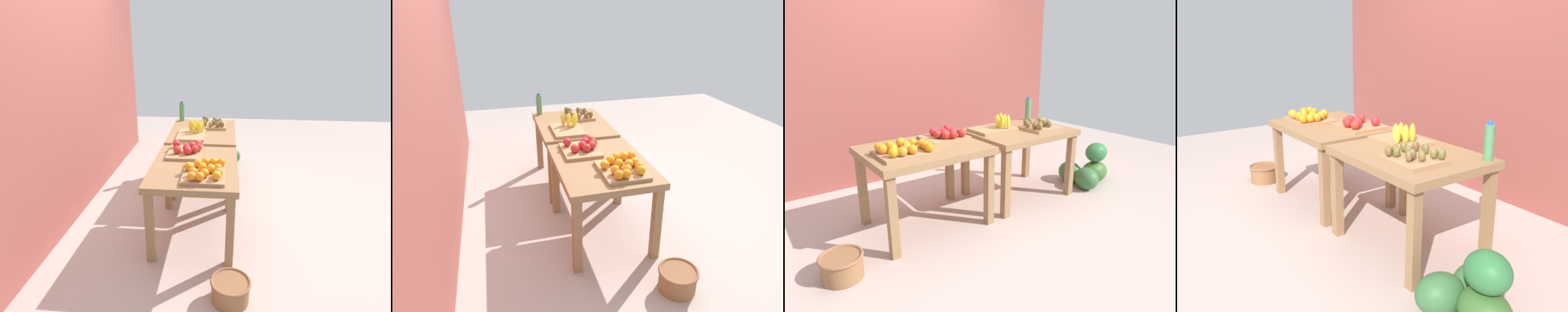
# 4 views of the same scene
# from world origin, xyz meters

# --- Properties ---
(ground_plane) EXTENTS (8.00, 8.00, 0.00)m
(ground_plane) POSITION_xyz_m (0.00, 0.00, 0.00)
(ground_plane) COLOR #B7A299
(back_wall) EXTENTS (4.40, 0.12, 3.00)m
(back_wall) POSITION_xyz_m (0.00, 1.35, 1.50)
(back_wall) COLOR brown
(back_wall) RESTS_ON ground_plane
(display_table_left) EXTENTS (1.04, 0.80, 0.74)m
(display_table_left) POSITION_xyz_m (-0.56, 0.00, 0.63)
(display_table_left) COLOR #916A45
(display_table_left) RESTS_ON ground_plane
(display_table_right) EXTENTS (1.04, 0.80, 0.74)m
(display_table_right) POSITION_xyz_m (0.56, 0.00, 0.63)
(display_table_right) COLOR #916A45
(display_table_right) RESTS_ON ground_plane
(orange_bin) EXTENTS (0.44, 0.38, 0.11)m
(orange_bin) POSITION_xyz_m (-0.79, -0.11, 0.78)
(orange_bin) COLOR #AA7E54
(orange_bin) RESTS_ON display_table_left
(apple_bin) EXTENTS (0.40, 0.35, 0.11)m
(apple_bin) POSITION_xyz_m (-0.28, 0.10, 0.78)
(apple_bin) COLOR #AA7E54
(apple_bin) RESTS_ON display_table_left
(banana_crate) EXTENTS (0.44, 0.32, 0.17)m
(banana_crate) POSITION_xyz_m (0.33, 0.11, 0.77)
(banana_crate) COLOR #AA7E54
(banana_crate) RESTS_ON display_table_right
(kiwi_bin) EXTENTS (0.36, 0.32, 0.10)m
(kiwi_bin) POSITION_xyz_m (0.74, -0.12, 0.77)
(kiwi_bin) COLOR #AA7E54
(kiwi_bin) RESTS_ON display_table_right
(water_bottle) EXTENTS (0.07, 0.07, 0.27)m
(water_bottle) POSITION_xyz_m (1.00, 0.32, 0.86)
(water_bottle) COLOR #4C8C59
(water_bottle) RESTS_ON display_table_right
(watermelon_pile) EXTENTS (0.61, 0.61, 0.49)m
(watermelon_pile) POSITION_xyz_m (1.44, -0.27, 0.18)
(watermelon_pile) COLOR #37632A
(watermelon_pile) RESTS_ON ground_plane
(wicker_basket) EXTENTS (0.31, 0.31, 0.18)m
(wicker_basket) POSITION_xyz_m (-1.42, -0.35, 0.10)
(wicker_basket) COLOR #8E5E3B
(wicker_basket) RESTS_ON ground_plane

